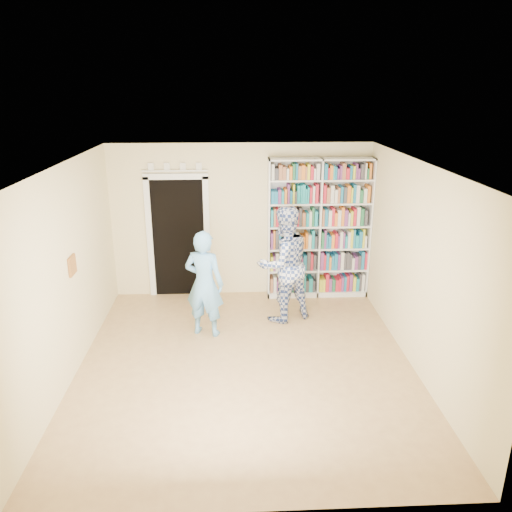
# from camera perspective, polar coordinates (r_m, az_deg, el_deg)

# --- Properties ---
(floor) EXTENTS (5.00, 5.00, 0.00)m
(floor) POSITION_cam_1_polar(r_m,az_deg,el_deg) (6.97, -1.18, -12.22)
(floor) COLOR #A47A4F
(floor) RESTS_ON ground
(ceiling) EXTENTS (5.00, 5.00, 0.00)m
(ceiling) POSITION_cam_1_polar(r_m,az_deg,el_deg) (6.03, -1.35, 10.31)
(ceiling) COLOR white
(ceiling) RESTS_ON wall_back
(wall_back) EXTENTS (4.50, 0.00, 4.50)m
(wall_back) POSITION_cam_1_polar(r_m,az_deg,el_deg) (8.76, -1.72, 4.01)
(wall_back) COLOR beige
(wall_back) RESTS_ON floor
(wall_left) EXTENTS (0.00, 5.00, 5.00)m
(wall_left) POSITION_cam_1_polar(r_m,az_deg,el_deg) (6.71, -20.86, -1.99)
(wall_left) COLOR beige
(wall_left) RESTS_ON floor
(wall_right) EXTENTS (0.00, 5.00, 5.00)m
(wall_right) POSITION_cam_1_polar(r_m,az_deg,el_deg) (6.81, 18.04, -1.37)
(wall_right) COLOR beige
(wall_right) RESTS_ON floor
(bookshelf) EXTENTS (1.79, 0.34, 2.46)m
(bookshelf) POSITION_cam_1_polar(r_m,az_deg,el_deg) (8.76, 7.18, 3.15)
(bookshelf) COLOR white
(bookshelf) RESTS_ON floor
(doorway) EXTENTS (1.10, 0.08, 2.43)m
(doorway) POSITION_cam_1_polar(r_m,az_deg,el_deg) (8.83, -8.87, 2.77)
(doorway) COLOR black
(doorway) RESTS_ON floor
(wall_art) EXTENTS (0.03, 0.25, 0.25)m
(wall_art) POSITION_cam_1_polar(r_m,az_deg,el_deg) (6.86, -20.26, -1.01)
(wall_art) COLOR brown
(wall_art) RESTS_ON wall_left
(man_blue) EXTENTS (0.69, 0.56, 1.63)m
(man_blue) POSITION_cam_1_polar(r_m,az_deg,el_deg) (7.44, -5.92, -3.18)
(man_blue) COLOR #65A8E0
(man_blue) RESTS_ON floor
(man_plaid) EXTENTS (1.12, 1.02, 1.87)m
(man_plaid) POSITION_cam_1_polar(r_m,az_deg,el_deg) (7.86, 3.19, -0.96)
(man_plaid) COLOR navy
(man_plaid) RESTS_ON floor
(paper_sheet) EXTENTS (0.19, 0.10, 0.29)m
(paper_sheet) POSITION_cam_1_polar(r_m,az_deg,el_deg) (7.67, 3.80, -1.12)
(paper_sheet) COLOR white
(paper_sheet) RESTS_ON man_plaid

